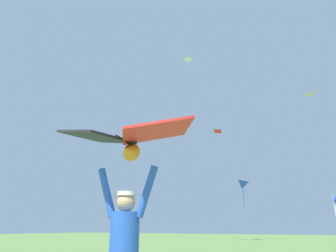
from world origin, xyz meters
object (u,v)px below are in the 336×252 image
object	(u,v)px
held_stunt_kite	(126,138)
distant_kite_white_far_center	(188,59)
distant_kite_yellow_low_left	(310,93)
distant_kite_red_mid_left	(218,131)
kite_flyer_person	(124,252)
distant_kite_blue_high_left	(243,185)

from	to	relation	value
held_stunt_kite	distant_kite_white_far_center	world-z (taller)	distant_kite_white_far_center
held_stunt_kite	distant_kite_yellow_low_left	xyz separation A→B (m)	(1.52, 11.59, 4.84)
held_stunt_kite	distant_kite_red_mid_left	bearing A→B (deg)	107.79
kite_flyer_person	held_stunt_kite	size ratio (longest dim) A/B	1.06
kite_flyer_person	distant_kite_red_mid_left	distance (m)	28.07
distant_kite_yellow_low_left	distant_kite_red_mid_left	distance (m)	17.00
distant_kite_red_mid_left	distant_kite_blue_high_left	distance (m)	6.42
held_stunt_kite	distant_kite_white_far_center	size ratio (longest dim) A/B	1.60
distant_kite_blue_high_left	distant_kite_red_mid_left	bearing A→B (deg)	-104.36
distant_kite_red_mid_left	held_stunt_kite	bearing A→B (deg)	-72.21
kite_flyer_person	held_stunt_kite	distance (m)	1.33
kite_flyer_person	distant_kite_yellow_low_left	distance (m)	13.15
kite_flyer_person	distant_kite_white_far_center	world-z (taller)	distant_kite_white_far_center
kite_flyer_person	held_stunt_kite	xyz separation A→B (m)	(0.02, -0.08, 1.33)
held_stunt_kite	distant_kite_red_mid_left	world-z (taller)	distant_kite_red_mid_left
distant_kite_red_mid_left	distant_kite_blue_high_left	world-z (taller)	distant_kite_red_mid_left
kite_flyer_person	held_stunt_kite	world-z (taller)	held_stunt_kite
distant_kite_red_mid_left	distant_kite_white_far_center	bearing A→B (deg)	160.55
distant_kite_red_mid_left	distant_kite_blue_high_left	size ratio (longest dim) A/B	0.35
kite_flyer_person	distant_kite_blue_high_left	bearing A→B (deg)	103.72
held_stunt_kite	distant_kite_blue_high_left	distance (m)	30.10
kite_flyer_person	distant_kite_white_far_center	bearing A→B (deg)	114.18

